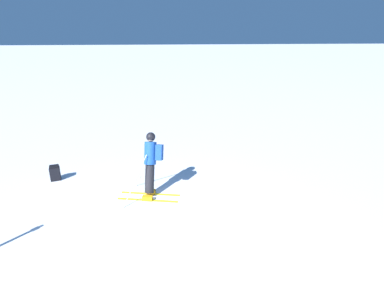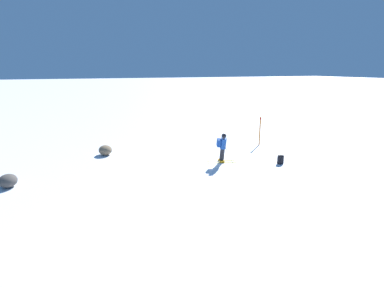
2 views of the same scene
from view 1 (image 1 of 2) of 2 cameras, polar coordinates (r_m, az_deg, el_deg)
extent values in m
plane|color=white|center=(7.52, -7.92, -15.55)|extent=(300.00, 300.00, 0.00)
cube|color=yellow|center=(8.91, -7.88, -9.38)|extent=(0.54, 1.69, 0.01)
cube|color=yellow|center=(8.61, -8.46, -10.53)|extent=(0.54, 1.69, 0.01)
cube|color=orange|center=(8.88, -7.91, -9.00)|extent=(0.21, 0.31, 0.12)
cube|color=orange|center=(8.57, -8.48, -10.15)|extent=(0.21, 0.31, 0.12)
cylinder|color=black|center=(8.66, -8.07, -6.51)|extent=(0.54, 0.38, 0.85)
cylinder|color=#194799|center=(8.57, -7.95, -1.73)|extent=(0.59, 0.46, 0.71)
sphere|color=tan|center=(8.54, -7.87, 1.16)|extent=(0.34, 0.30, 0.29)
sphere|color=black|center=(8.54, -7.87, 1.35)|extent=(0.39, 0.34, 0.33)
cube|color=#194293|center=(8.51, -6.24, -1.59)|extent=(0.43, 0.28, 0.50)
cylinder|color=#B7B7BC|center=(9.10, -9.25, -4.93)|extent=(0.21, 0.50, 1.12)
cylinder|color=#B7B7BC|center=(8.35, -10.78, -6.91)|extent=(0.66, 0.72, 1.25)
cube|color=black|center=(10.48, -24.62, -5.15)|extent=(0.28, 0.34, 0.44)
cube|color=black|center=(10.38, -24.82, -3.89)|extent=(0.25, 0.30, 0.06)
camera|label=2|loc=(23.49, 10.67, 21.81)|focal=28.00mm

